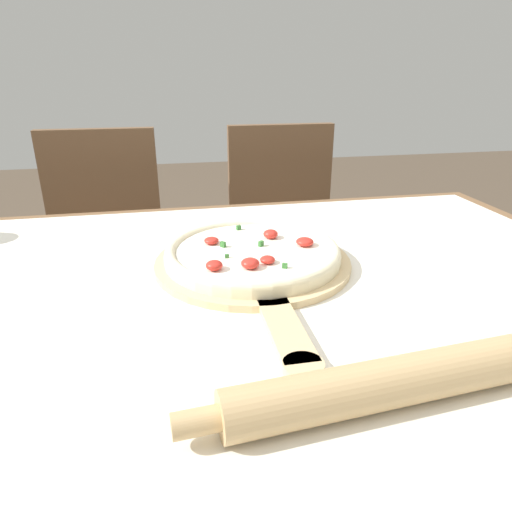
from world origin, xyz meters
The scene contains 7 objects.
dining_table centered at (0.00, 0.00, 0.67)m, with size 1.45×1.03×0.76m.
towel_cloth centered at (0.00, 0.00, 0.77)m, with size 1.37×0.95×0.00m.
pizza_peel centered at (0.05, 0.09, 0.78)m, with size 0.34×0.51×0.01m.
pizza centered at (0.05, 0.11, 0.79)m, with size 0.31×0.31×0.04m.
rolling_pin centered at (0.13, -0.27, 0.80)m, with size 0.46×0.09×0.05m.
chair_left centered at (-0.31, 0.89, 0.53)m, with size 0.40×0.40×0.91m.
chair_right centered at (0.32, 0.89, 0.53)m, with size 0.40×0.40×0.91m.
Camera 1 is at (-0.09, -0.62, 1.10)m, focal length 32.00 mm.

